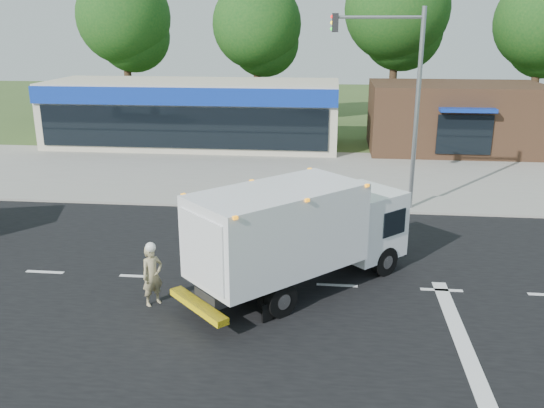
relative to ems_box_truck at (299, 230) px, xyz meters
The scene contains 11 objects.
ground 2.16m from the ems_box_truck, 15.01° to the left, with size 120.00×120.00×0.00m, color #385123.
road_asphalt 2.16m from the ems_box_truck, 15.01° to the left, with size 60.00×14.00×0.02m, color black.
sidewalk 8.75m from the ems_box_truck, 82.46° to the left, with size 60.00×2.40×0.12m, color gray.
parking_apron 14.46m from the ems_box_truck, 85.50° to the left, with size 60.00×9.00×0.02m, color gray.
lane_markings 3.24m from the ems_box_truck, 22.97° to the right, with size 55.20×7.00×0.01m.
ems_box_truck is the anchor object (origin of this frame).
emergency_worker 4.22m from the ems_box_truck, 160.20° to the right, with size 0.72×0.73×1.81m.
retail_strip_mall 21.71m from the ems_box_truck, 111.27° to the left, with size 18.00×6.20×4.00m.
brown_storefront 21.85m from the ems_box_truck, 68.17° to the left, with size 10.00×6.70×4.00m.
traffic_signal_pole 9.17m from the ems_box_truck, 66.24° to the left, with size 3.51×0.25×8.00m.
background_trees 29.00m from the ems_box_truck, 89.44° to the left, with size 36.77×7.39×12.10m.
Camera 1 is at (-0.28, -15.52, 7.34)m, focal length 38.00 mm.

